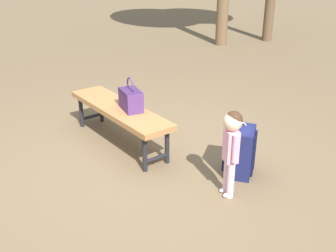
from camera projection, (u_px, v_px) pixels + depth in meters
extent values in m
plane|color=brown|center=(148.00, 165.00, 4.14)|extent=(40.00, 40.00, 0.00)
cube|color=#9E6B3D|center=(119.00, 109.00, 4.45)|extent=(1.64, 0.62, 0.06)
cylinder|color=black|center=(167.00, 146.00, 4.12)|extent=(0.05, 0.05, 0.39)
cylinder|color=black|center=(145.00, 154.00, 3.96)|extent=(0.05, 0.05, 0.39)
cylinder|color=black|center=(101.00, 107.00, 5.13)|extent=(0.05, 0.05, 0.39)
cylinder|color=black|center=(81.00, 112.00, 4.97)|extent=(0.05, 0.05, 0.39)
cylinder|color=black|center=(156.00, 158.00, 4.08)|extent=(0.08, 0.28, 0.04)
cylinder|color=black|center=(92.00, 116.00, 5.09)|extent=(0.08, 0.28, 0.04)
cube|color=#4C2D66|center=(131.00, 100.00, 4.32)|extent=(0.36, 0.28, 0.22)
cube|color=#39224C|center=(130.00, 91.00, 4.27)|extent=(0.33, 0.28, 0.02)
torus|color=#4C2D66|center=(130.00, 86.00, 4.25)|extent=(0.19, 0.09, 0.20)
cylinder|color=#E5B2C6|center=(231.00, 180.00, 3.55)|extent=(0.07, 0.07, 0.35)
cylinder|color=#E5B2C6|center=(227.00, 176.00, 3.62)|extent=(0.07, 0.07, 0.35)
ellipsoid|color=white|center=(227.00, 195.00, 3.61)|extent=(0.09, 0.10, 0.04)
ellipsoid|color=white|center=(224.00, 190.00, 3.68)|extent=(0.09, 0.10, 0.04)
cube|color=pink|center=(231.00, 146.00, 3.45)|extent=(0.16, 0.16, 0.30)
cylinder|color=pink|center=(235.00, 149.00, 3.37)|extent=(0.05, 0.05, 0.25)
cylinder|color=pink|center=(227.00, 140.00, 3.52)|extent=(0.05, 0.05, 0.25)
sphere|color=beige|center=(233.00, 122.00, 3.36)|extent=(0.17, 0.17, 0.17)
sphere|color=#3F2819|center=(234.00, 120.00, 3.35)|extent=(0.15, 0.15, 0.15)
cube|color=#191E4C|center=(240.00, 152.00, 3.90)|extent=(0.37, 0.41, 0.49)
ellipsoid|color=#191E4C|center=(242.00, 130.00, 3.81)|extent=(0.35, 0.38, 0.11)
cube|color=black|center=(226.00, 156.00, 3.97)|extent=(0.14, 0.22, 0.22)
cube|color=black|center=(253.00, 157.00, 3.80)|extent=(0.04, 0.06, 0.41)
cube|color=black|center=(255.00, 150.00, 3.93)|extent=(0.04, 0.06, 0.41)
torus|color=#B2B2B7|center=(242.00, 126.00, 3.79)|extent=(0.08, 0.05, 0.08)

